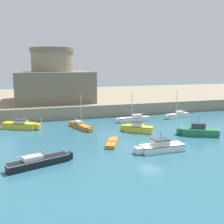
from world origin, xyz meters
The scene contains 12 objects.
ground_plane centered at (0.00, 0.00, 0.00)m, with size 200.00×200.00×0.00m, color #2D667A.
quay_seawall centered at (0.00, 38.63, 1.10)m, with size 120.00×40.00×2.20m, color gray.
motorboat_yellow_0 centered at (-14.25, 14.29, 0.56)m, with size 5.74×3.92×2.32m.
sailboat_black_1 centered at (-12.31, -1.66, 0.45)m, with size 6.26×2.98×4.51m.
motorboat_green_2 centered at (8.43, 2.97, 0.64)m, with size 5.30×3.58×2.59m.
sailboat_white_3 centered at (12.30, 14.48, 0.47)m, with size 5.44×2.31×4.94m.
motorboat_yellow_4 centered at (1.47, 7.18, 0.58)m, with size 4.29×3.84×2.43m.
sailboat_orange_5 centered at (-5.83, 11.88, 0.42)m, with size 2.66×5.88×5.06m.
sailboat_white_6 centered at (3.61, 13.89, 0.45)m, with size 5.95×1.41×4.88m.
dinghy_orange_7 centered at (-3.79, 2.65, 0.23)m, with size 2.62×4.14×0.48m.
motorboat_white_8 centered at (0.45, -1.34, 0.52)m, with size 5.67×1.74×2.30m.
fortress centered at (-8.00, 28.54, 5.97)m, with size 14.52×14.52×10.43m.
Camera 1 is at (-12.97, -25.74, 9.23)m, focal length 42.00 mm.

